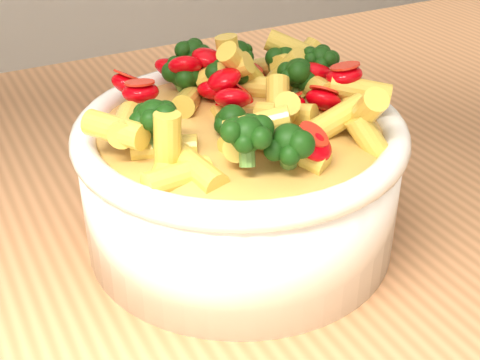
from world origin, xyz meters
name	(u,v)px	position (x,y,z in m)	size (l,w,h in m)	color
table	(294,292)	(0.00, 0.00, 0.80)	(1.20, 0.80, 0.90)	tan
serving_bowl	(240,179)	(-0.07, -0.02, 0.95)	(0.23, 0.23, 0.10)	white
pasta_salad	(240,100)	(-0.07, -0.02, 1.01)	(0.19, 0.19, 0.04)	#FFC850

